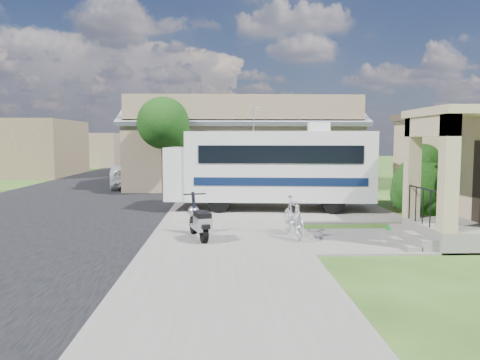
{
  "coord_description": "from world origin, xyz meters",
  "views": [
    {
      "loc": [
        -1.07,
        -12.74,
        2.63
      ],
      "look_at": [
        -0.5,
        2.5,
        1.3
      ],
      "focal_mm": 35.0,
      "sensor_mm": 36.0,
      "label": 1
    }
  ],
  "objects_px": {
    "bicycle": "(293,219)",
    "motorhome": "(271,166)",
    "shrub": "(424,183)",
    "garden_hose": "(393,232)",
    "van": "(144,164)",
    "pickup_truck": "(138,171)",
    "scooter": "(200,222)"
  },
  "relations": [
    {
      "from": "bicycle",
      "to": "van",
      "type": "xyz_separation_m",
      "value": [
        -7.34,
        20.52,
        0.35
      ]
    },
    {
      "from": "scooter",
      "to": "pickup_truck",
      "type": "height_order",
      "value": "pickup_truck"
    },
    {
      "from": "motorhome",
      "to": "garden_hose",
      "type": "bearing_deg",
      "value": -53.03
    },
    {
      "from": "scooter",
      "to": "garden_hose",
      "type": "relative_size",
      "value": 3.88
    },
    {
      "from": "motorhome",
      "to": "bicycle",
      "type": "xyz_separation_m",
      "value": [
        0.06,
        -5.02,
        -1.1
      ]
    },
    {
      "from": "scooter",
      "to": "bicycle",
      "type": "xyz_separation_m",
      "value": [
        2.46,
        0.22,
        0.02
      ]
    },
    {
      "from": "scooter",
      "to": "garden_hose",
      "type": "bearing_deg",
      "value": -9.51
    },
    {
      "from": "motorhome",
      "to": "van",
      "type": "height_order",
      "value": "motorhome"
    },
    {
      "from": "garden_hose",
      "to": "scooter",
      "type": "bearing_deg",
      "value": -173.83
    },
    {
      "from": "pickup_truck",
      "to": "garden_hose",
      "type": "bearing_deg",
      "value": 113.38
    },
    {
      "from": "scooter",
      "to": "shrub",
      "type": "bearing_deg",
      "value": 3.61
    },
    {
      "from": "bicycle",
      "to": "shrub",
      "type": "bearing_deg",
      "value": 18.67
    },
    {
      "from": "shrub",
      "to": "van",
      "type": "bearing_deg",
      "value": 122.73
    },
    {
      "from": "shrub",
      "to": "scooter",
      "type": "bearing_deg",
      "value": -160.7
    },
    {
      "from": "bicycle",
      "to": "pickup_truck",
      "type": "relative_size",
      "value": 0.29
    },
    {
      "from": "bicycle",
      "to": "garden_hose",
      "type": "xyz_separation_m",
      "value": [
        2.83,
        0.35,
        -0.43
      ]
    },
    {
      "from": "garden_hose",
      "to": "motorhome",
      "type": "bearing_deg",
      "value": 121.74
    },
    {
      "from": "shrub",
      "to": "scooter",
      "type": "height_order",
      "value": "shrub"
    },
    {
      "from": "motorhome",
      "to": "garden_hose",
      "type": "relative_size",
      "value": 17.21
    },
    {
      "from": "motorhome",
      "to": "bicycle",
      "type": "bearing_deg",
      "value": -84.08
    },
    {
      "from": "shrub",
      "to": "pickup_truck",
      "type": "height_order",
      "value": "shrub"
    },
    {
      "from": "van",
      "to": "scooter",
      "type": "bearing_deg",
      "value": -86.84
    },
    {
      "from": "bicycle",
      "to": "pickup_truck",
      "type": "height_order",
      "value": "pickup_truck"
    },
    {
      "from": "bicycle",
      "to": "motorhome",
      "type": "bearing_deg",
      "value": 83.03
    },
    {
      "from": "pickup_truck",
      "to": "bicycle",
      "type": "bearing_deg",
      "value": 104.0
    },
    {
      "from": "motorhome",
      "to": "scooter",
      "type": "xyz_separation_m",
      "value": [
        -2.4,
        -5.24,
        -1.13
      ]
    },
    {
      "from": "shrub",
      "to": "bicycle",
      "type": "height_order",
      "value": "shrub"
    },
    {
      "from": "bicycle",
      "to": "garden_hose",
      "type": "height_order",
      "value": "bicycle"
    },
    {
      "from": "shrub",
      "to": "scooter",
      "type": "xyz_separation_m",
      "value": [
        -6.9,
        -2.42,
        -0.77
      ]
    },
    {
      "from": "motorhome",
      "to": "garden_hose",
      "type": "xyz_separation_m",
      "value": [
        2.89,
        -4.67,
        -1.54
      ]
    },
    {
      "from": "van",
      "to": "bicycle",
      "type": "bearing_deg",
      "value": -80.39
    },
    {
      "from": "motorhome",
      "to": "scooter",
      "type": "bearing_deg",
      "value": -109.39
    }
  ]
}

